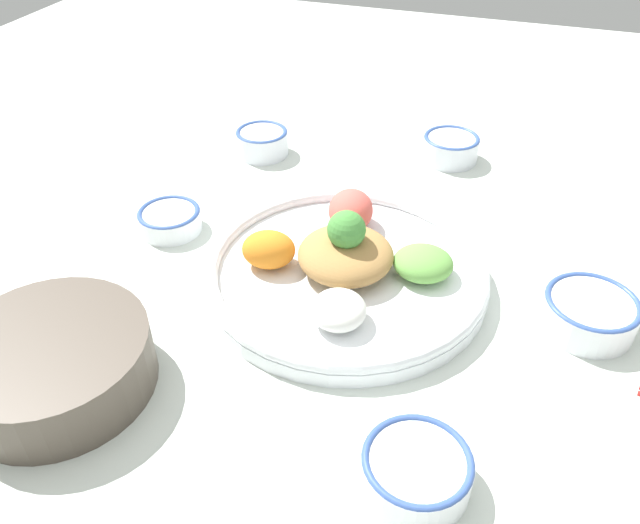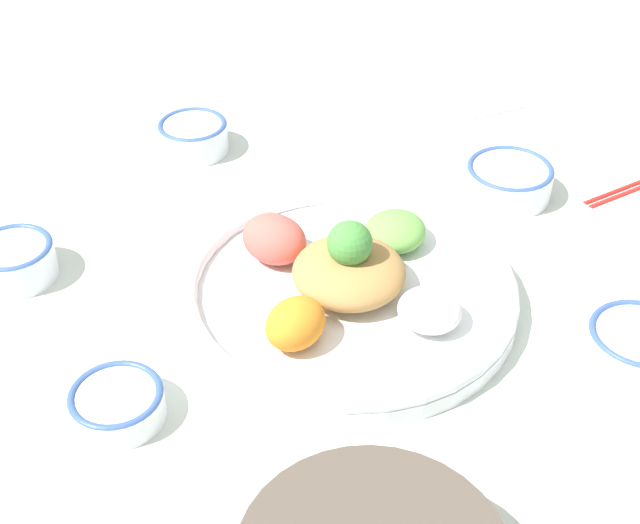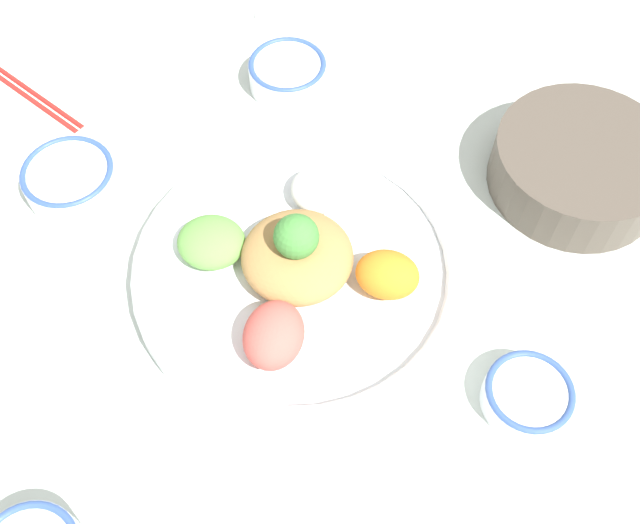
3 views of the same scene
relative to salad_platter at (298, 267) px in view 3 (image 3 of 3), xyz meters
The scene contains 8 objects.
ground_plane 0.04m from the salad_platter, 88.79° to the left, with size 2.40×2.40×0.00m, color silver.
salad_platter is the anchor object (origin of this frame).
sauce_bowl_red 0.28m from the salad_platter, behind, with size 0.09×0.09×0.03m.
rice_bowl_blue 0.30m from the salad_platter, ahead, with size 0.11×0.11×0.04m.
sauce_bowl_far 0.31m from the salad_platter, 60.79° to the right, with size 0.10×0.10×0.04m.
side_serving_bowl 0.37m from the salad_platter, 131.96° to the right, with size 0.21×0.21×0.07m.
chopsticks_pair_near 0.48m from the salad_platter, 12.45° to the right, with size 0.22×0.07×0.01m.
serving_spoon_extra 0.45m from the salad_platter, 66.67° to the right, with size 0.14×0.08×0.01m.
Camera 3 is at (-0.21, 0.35, 0.74)m, focal length 42.00 mm.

